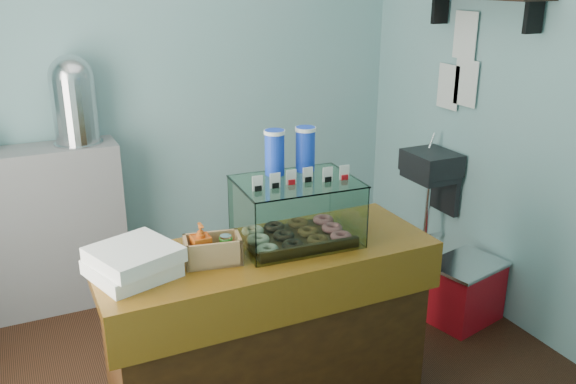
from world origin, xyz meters
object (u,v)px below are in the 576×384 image
coffee_urn (73,98)px  red_cooler (464,291)px  counter (268,330)px  display_case (295,205)px

coffee_urn → red_cooler: (2.11, -1.33, -1.19)m
counter → coffee_urn: coffee_urn is taller
coffee_urn → counter: bearing=-68.5°
display_case → red_cooler: (1.31, 0.19, -0.87)m
display_case → coffee_urn: 1.75m
display_case → coffee_urn: (-0.80, 1.52, 0.32)m
counter → coffee_urn: size_ratio=2.85×
display_case → red_cooler: display_case is taller
display_case → red_cooler: size_ratio=1.11×
display_case → coffee_urn: coffee_urn is taller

